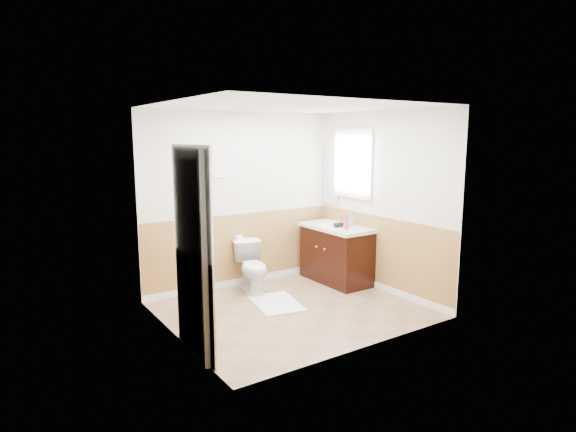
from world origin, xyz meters
TOP-DOWN VIEW (x-y plane):
  - floor at (0.00, 0.00)m, footprint 3.00×3.00m
  - ceiling at (0.00, 0.00)m, footprint 3.00×3.00m
  - wall_back at (0.00, 1.30)m, footprint 3.00×0.00m
  - wall_front at (0.00, -1.30)m, footprint 3.00×0.00m
  - wall_left at (-1.50, 0.00)m, footprint 0.00×3.00m
  - wall_right at (1.50, 0.00)m, footprint 0.00×3.00m
  - wainscot_back at (0.00, 1.29)m, footprint 3.00×0.00m
  - wainscot_front at (0.00, -1.29)m, footprint 3.00×0.00m
  - wainscot_left at (-1.49, 0.00)m, footprint 0.00×2.60m
  - wainscot_right at (1.49, 0.00)m, footprint 0.00×2.60m
  - toilet at (-0.06, 0.90)m, footprint 0.53×0.76m
  - bath_mat at (-0.06, 0.28)m, footprint 0.71×0.90m
  - vanity_cabinet at (1.21, 0.62)m, footprint 0.55×1.10m
  - vanity_knob_left at (0.91, 0.52)m, footprint 0.03×0.03m
  - vanity_knob_right at (0.91, 0.72)m, footprint 0.03×0.03m
  - countertop at (1.20, 0.62)m, footprint 0.60×1.15m
  - sink_basin at (1.21, 0.77)m, footprint 0.36×0.36m
  - faucet at (1.39, 0.77)m, footprint 0.02×0.02m
  - lotion_bottle at (1.11, 0.29)m, footprint 0.05×0.05m
  - soap_dispenser at (1.33, 0.47)m, footprint 0.12×0.12m
  - hair_dryer_body at (1.16, 0.52)m, footprint 0.14×0.07m
  - hair_dryer_handle at (1.13, 0.51)m, footprint 0.03×0.03m
  - mirror_panel at (1.48, 1.10)m, footprint 0.02×0.35m
  - window_frame at (1.47, 0.59)m, footprint 0.04×0.80m
  - window_glass at (1.49, 0.59)m, footprint 0.01×0.70m
  - door at (-1.40, -0.45)m, footprint 0.29×0.78m
  - door_frame at (-1.48, -0.45)m, footprint 0.02×0.92m
  - door_knob at (-1.34, -0.12)m, footprint 0.06×0.06m
  - towel_bar at (-0.55, 1.25)m, footprint 0.62×0.02m
  - tp_holder_bar at (-0.10, 1.23)m, footprint 0.14×0.02m
  - tp_roll at (-0.10, 1.23)m, footprint 0.10×0.11m
  - tp_sheet at (-0.10, 1.23)m, footprint 0.10×0.01m

SIDE VIEW (x-z plane):
  - floor at x=0.00m, z-range 0.00..0.00m
  - bath_mat at x=-0.06m, z-range 0.00..0.02m
  - toilet at x=-0.06m, z-range 0.00..0.70m
  - vanity_cabinet at x=1.21m, z-range 0.00..0.80m
  - wainscot_back at x=0.00m, z-range -1.00..2.00m
  - wainscot_front at x=0.00m, z-range -1.00..2.00m
  - wainscot_left at x=-1.49m, z-range -0.80..1.80m
  - wainscot_right at x=1.49m, z-range -0.80..1.80m
  - vanity_knob_left at x=0.91m, z-range 0.53..0.57m
  - vanity_knob_right at x=0.91m, z-range 0.53..0.57m
  - tp_sheet at x=-0.10m, z-range 0.51..0.67m
  - tp_holder_bar at x=-0.10m, z-range 0.69..0.71m
  - tp_roll at x=-0.10m, z-range 0.64..0.76m
  - countertop at x=1.20m, z-range 0.80..0.85m
  - hair_dryer_handle at x=1.13m, z-range 0.82..0.89m
  - sink_basin at x=1.21m, z-range 0.85..0.87m
  - hair_dryer_body at x=1.16m, z-range 0.85..0.92m
  - faucet at x=1.39m, z-range 0.85..0.99m
  - soap_dispenser at x=1.33m, z-range 0.85..1.05m
  - door_knob at x=-1.34m, z-range 0.92..0.98m
  - lotion_bottle at x=1.11m, z-range 0.85..1.07m
  - door at x=-1.40m, z-range 0.00..2.04m
  - door_frame at x=-1.48m, z-range -0.02..2.08m
  - wall_back at x=0.00m, z-range -0.25..2.75m
  - wall_front at x=0.00m, z-range -0.25..2.75m
  - wall_left at x=-1.50m, z-range -0.25..2.75m
  - wall_right at x=1.50m, z-range -0.25..2.75m
  - mirror_panel at x=1.48m, z-range 1.10..2.00m
  - towel_bar at x=-0.55m, z-range 1.59..1.61m
  - window_frame at x=1.47m, z-range 1.25..2.25m
  - window_glass at x=1.49m, z-range 1.30..2.20m
  - ceiling at x=0.00m, z-range 2.50..2.50m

